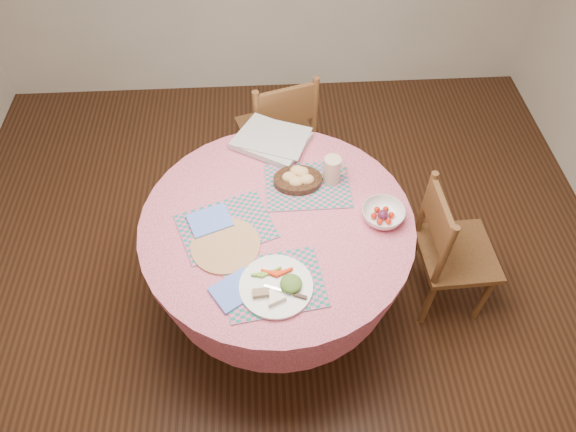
% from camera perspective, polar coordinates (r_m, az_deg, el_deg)
% --- Properties ---
extents(ground, '(4.00, 4.00, 0.00)m').
position_cam_1_polar(ground, '(2.92, -0.99, -9.71)').
color(ground, '#331C0F').
rests_on(ground, ground).
extents(room_envelope, '(4.01, 4.01, 2.71)m').
position_cam_1_polar(room_envelope, '(1.66, -1.85, 20.73)').
color(room_envelope, silver).
rests_on(room_envelope, ground).
extents(dining_table, '(1.24, 1.24, 0.75)m').
position_cam_1_polar(dining_table, '(2.45, -1.17, -3.35)').
color(dining_table, '#EB6D7D').
rests_on(dining_table, ground).
extents(chair_right, '(0.39, 0.40, 0.84)m').
position_cam_1_polar(chair_right, '(2.71, 17.51, -3.56)').
color(chair_right, brown).
rests_on(chair_right, ground).
extents(chair_back, '(0.52, 0.50, 0.90)m').
position_cam_1_polar(chair_back, '(3.13, -0.99, 9.34)').
color(chair_back, brown).
rests_on(chair_back, ground).
extents(placemat_front, '(0.44, 0.35, 0.01)m').
position_cam_1_polar(placemat_front, '(2.11, -1.52, -7.51)').
color(placemat_front, '#147560').
rests_on(placemat_front, dining_table).
extents(placemat_left, '(0.48, 0.42, 0.01)m').
position_cam_1_polar(placemat_left, '(2.29, -6.91, -1.14)').
color(placemat_left, '#147560').
rests_on(placemat_left, dining_table).
extents(placemat_back, '(0.40, 0.30, 0.01)m').
position_cam_1_polar(placemat_back, '(2.43, 2.19, 3.38)').
color(placemat_back, '#147560').
rests_on(placemat_back, dining_table).
extents(wicker_trivet, '(0.30, 0.30, 0.01)m').
position_cam_1_polar(wicker_trivet, '(2.22, -6.95, -3.27)').
color(wicker_trivet, '#9F6C44').
rests_on(wicker_trivet, dining_table).
extents(napkin_near, '(0.23, 0.22, 0.01)m').
position_cam_1_polar(napkin_near, '(2.10, -5.85, -8.19)').
color(napkin_near, '#5C80ED').
rests_on(napkin_near, dining_table).
extents(napkin_far, '(0.22, 0.20, 0.01)m').
position_cam_1_polar(napkin_far, '(2.31, -8.68, -0.53)').
color(napkin_far, '#5C80ED').
rests_on(napkin_far, placemat_left).
extents(dinner_plate, '(0.30, 0.30, 0.05)m').
position_cam_1_polar(dinner_plate, '(2.08, -1.16, -7.80)').
color(dinner_plate, white).
rests_on(dinner_plate, placemat_front).
extents(bread_bowl, '(0.23, 0.23, 0.08)m').
position_cam_1_polar(bread_bowl, '(2.42, 1.11, 4.22)').
color(bread_bowl, black).
rests_on(bread_bowl, placemat_back).
extents(latte_mug, '(0.12, 0.08, 0.14)m').
position_cam_1_polar(latte_mug, '(2.41, 4.96, 5.13)').
color(latte_mug, '#D5B293').
rests_on(latte_mug, placemat_back).
extents(fruit_bowl, '(0.22, 0.22, 0.06)m').
position_cam_1_polar(fruit_bowl, '(2.32, 10.50, 0.17)').
color(fruit_bowl, white).
rests_on(fruit_bowl, dining_table).
extents(newspaper_stack, '(0.43, 0.41, 0.04)m').
position_cam_1_polar(newspaper_stack, '(2.62, -1.82, 8.42)').
color(newspaper_stack, silver).
rests_on(newspaper_stack, dining_table).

